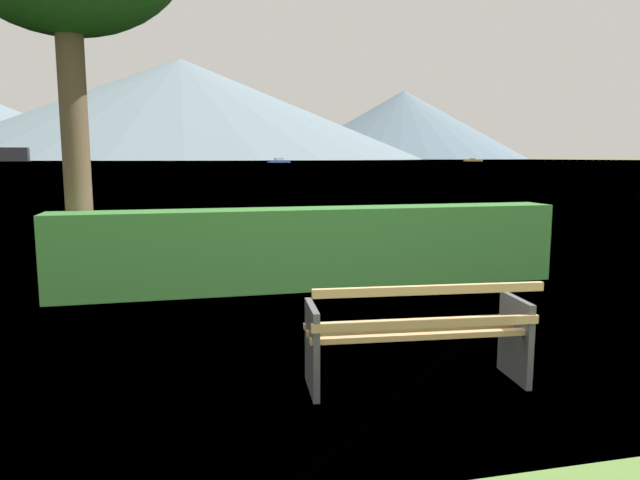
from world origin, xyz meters
TOP-DOWN VIEW (x-y plane):
  - ground_plane at (0.00, 0.00)m, footprint 1400.00×1400.00m
  - water_surface at (0.00, 308.62)m, footprint 620.00×620.00m
  - park_bench at (-0.01, -0.06)m, footprint 1.78×0.72m
  - hedge_row at (0.00, 3.58)m, footprint 6.94×0.61m
  - sailboat_mid at (125.25, 235.47)m, footprint 8.06×6.81m
  - tender_far at (30.60, 193.38)m, footprint 7.89×4.27m
  - distant_hills at (-22.90, 558.10)m, footprint 729.12×427.23m

SIDE VIEW (x-z plane):
  - ground_plane at x=0.00m, z-range 0.00..0.00m
  - water_surface at x=0.00m, z-range 0.00..0.00m
  - park_bench at x=-0.01m, z-range -0.01..0.86m
  - sailboat_mid at x=125.25m, z-range -0.18..1.28m
  - hedge_row at x=0.00m, z-range 0.00..1.10m
  - tender_far at x=30.60m, z-range -0.23..1.34m
  - distant_hills at x=-22.90m, z-range -3.91..84.27m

